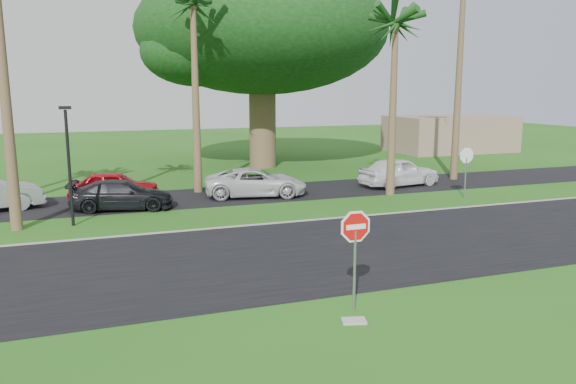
% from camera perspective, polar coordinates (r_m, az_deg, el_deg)
% --- Properties ---
extents(ground, '(120.00, 120.00, 0.00)m').
position_cam_1_polar(ground, '(16.32, 0.34, -8.44)').
color(ground, '#235415').
rests_on(ground, ground).
extents(road, '(120.00, 8.00, 0.02)m').
position_cam_1_polar(road, '(18.12, -1.85, -6.48)').
color(road, black).
rests_on(road, ground).
extents(parking_strip, '(120.00, 5.00, 0.02)m').
position_cam_1_polar(parking_strip, '(28.02, -8.51, -0.51)').
color(parking_strip, black).
rests_on(parking_strip, ground).
extents(curb, '(120.00, 0.12, 0.06)m').
position_cam_1_polar(curb, '(21.86, -5.14, -3.50)').
color(curb, gray).
rests_on(curb, ground).
extents(stop_sign_near, '(1.05, 0.07, 2.62)m').
position_cam_1_polar(stop_sign_near, '(13.36, 6.84, -4.87)').
color(stop_sign_near, gray).
rests_on(stop_sign_near, ground).
extents(stop_sign_far, '(1.05, 0.07, 2.62)m').
position_cam_1_polar(stop_sign_far, '(28.61, 17.66, 2.91)').
color(stop_sign_far, gray).
rests_on(stop_sign_far, ground).
extents(palm_center, '(5.00, 5.00, 10.50)m').
position_cam_1_polar(palm_center, '(29.24, -9.63, 17.94)').
color(palm_center, brown).
rests_on(palm_center, ground).
extents(palm_right_near, '(5.00, 5.00, 9.50)m').
position_cam_1_polar(palm_right_near, '(28.53, 10.87, 16.12)').
color(palm_right_near, brown).
rests_on(palm_right_near, ground).
extents(canopy_tree, '(16.50, 16.50, 13.12)m').
position_cam_1_polar(canopy_tree, '(38.39, -2.68, 15.92)').
color(canopy_tree, brown).
rests_on(canopy_tree, ground).
extents(streetlight_right, '(0.45, 0.25, 4.64)m').
position_cam_1_polar(streetlight_right, '(23.15, -21.39, 3.20)').
color(streetlight_right, black).
rests_on(streetlight_right, ground).
extents(building_far, '(10.00, 6.00, 3.00)m').
position_cam_1_polar(building_far, '(50.14, 16.11, 5.72)').
color(building_far, gray).
rests_on(building_far, ground).
extents(car_red, '(4.38, 2.43, 1.41)m').
position_cam_1_polar(car_red, '(28.00, -17.22, 0.57)').
color(car_red, '#A60D15').
rests_on(car_red, ground).
extents(car_dark, '(4.70, 2.55, 1.29)m').
position_cam_1_polar(car_dark, '(25.84, -16.53, -0.32)').
color(car_dark, black).
rests_on(car_dark, ground).
extents(car_minivan, '(5.39, 3.29, 1.40)m').
position_cam_1_polar(car_minivan, '(27.83, -3.28, 0.95)').
color(car_minivan, silver).
rests_on(car_minivan, ground).
extents(car_pickup, '(4.86, 2.57, 1.58)m').
position_cam_1_polar(car_pickup, '(31.32, 11.22, 2.00)').
color(car_pickup, white).
rests_on(car_pickup, ground).
extents(utility_slab, '(0.62, 0.48, 0.06)m').
position_cam_1_polar(utility_slab, '(13.32, 6.72, -12.87)').
color(utility_slab, '#A5A49C').
rests_on(utility_slab, ground).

